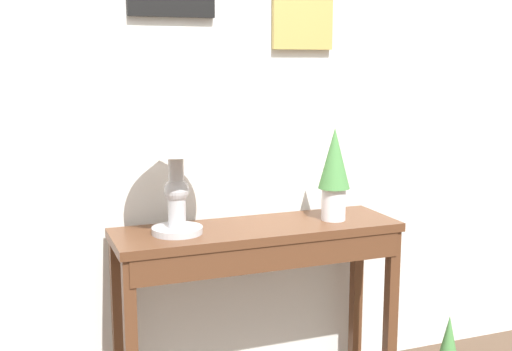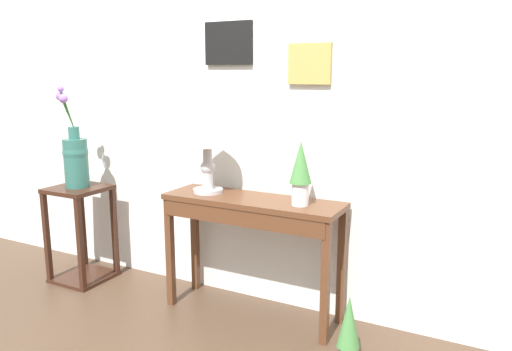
{
  "view_description": "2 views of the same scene",
  "coord_description": "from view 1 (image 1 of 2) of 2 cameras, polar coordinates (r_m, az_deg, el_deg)",
  "views": [
    {
      "loc": [
        -0.83,
        -1.22,
        1.41
      ],
      "look_at": [
        0.08,
        1.14,
        0.96
      ],
      "focal_mm": 45.24,
      "sensor_mm": 36.0,
      "label": 1
    },
    {
      "loc": [
        1.47,
        -1.52,
        1.52
      ],
      "look_at": [
        0.11,
        1.06,
        0.92
      ],
      "focal_mm": 34.71,
      "sensor_mm": 36.0,
      "label": 2
    }
  ],
  "objects": [
    {
      "name": "back_wall_with_art",
      "position": [
        2.71,
        -3.23,
        9.81
      ],
      "size": [
        9.0,
        0.13,
        2.8
      ],
      "color": "silver",
      "rests_on": "ground"
    },
    {
      "name": "potted_plant_on_console",
      "position": [
        2.63,
        6.93,
        0.56
      ],
      "size": [
        0.13,
        0.13,
        0.38
      ],
      "color": "silver",
      "rests_on": "console_table"
    },
    {
      "name": "table_lamp",
      "position": [
        2.4,
        -7.16,
        3.61
      ],
      "size": [
        0.3,
        0.3,
        0.52
      ],
      "color": "#B7B7BC",
      "rests_on": "console_table"
    },
    {
      "name": "console_table",
      "position": [
        2.58,
        0.31,
        -7.27
      ],
      "size": [
        1.14,
        0.35,
        0.77
      ],
      "color": "#56331E",
      "rests_on": "ground"
    }
  ]
}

